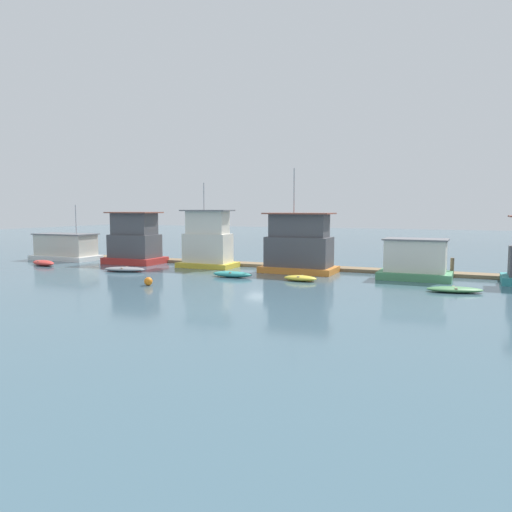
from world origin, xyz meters
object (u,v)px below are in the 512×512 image
houseboat_red (135,241)px  houseboat_green (415,260)px  houseboat_orange (299,246)px  dinghy_grey (124,269)px  buoy_orange (148,281)px  houseboat_white (66,247)px  houseboat_yellow (208,242)px  mooring_post_near_right (452,268)px  dinghy_teal (232,274)px  dinghy_green (455,290)px  dinghy_yellow (300,278)px  dinghy_red (43,263)px

houseboat_red → houseboat_green: 27.85m
houseboat_orange → dinghy_grey: size_ratio=2.28×
buoy_orange → houseboat_red: bearing=130.7°
houseboat_white → houseboat_orange: (27.18, -0.08, 0.95)m
houseboat_white → buoy_orange: (19.46, -11.78, -1.06)m
houseboat_white → houseboat_yellow: houseboat_yellow is taller
houseboat_green → buoy_orange: size_ratio=9.06×
houseboat_white → houseboat_red: 9.33m
mooring_post_near_right → dinghy_teal: bearing=-157.9°
houseboat_white → buoy_orange: 22.77m
dinghy_grey → dinghy_green: bearing=-0.2°
houseboat_white → mooring_post_near_right: (39.82, 1.55, -0.55)m
houseboat_red → dinghy_yellow: bearing=-14.7°
houseboat_green → dinghy_teal: houseboat_green is taller
dinghy_red → buoy_orange: size_ratio=5.88×
houseboat_green → dinghy_yellow: 9.54m
houseboat_green → dinghy_yellow: (-8.10, -4.88, -1.27)m
dinghy_red → dinghy_teal: (21.02, -0.04, -0.02)m
houseboat_white → houseboat_yellow: size_ratio=0.91×
dinghy_teal → dinghy_yellow: 5.87m
houseboat_orange → dinghy_teal: bearing=-128.1°
houseboat_yellow → dinghy_yellow: size_ratio=2.97×
houseboat_white → buoy_orange: bearing=-31.2°
houseboat_white → dinghy_yellow: 29.47m
dinghy_red → dinghy_green: size_ratio=0.95×
houseboat_green → dinghy_red: size_ratio=1.54×
houseboat_white → dinghy_green: 40.74m
houseboat_red → houseboat_orange: bearing=-0.4°
houseboat_white → houseboat_red: houseboat_white is taller
houseboat_yellow → buoy_orange: size_ratio=12.99×
dinghy_red → dinghy_teal: bearing=-0.1°
dinghy_green → mooring_post_near_right: size_ratio=2.35×
houseboat_orange → dinghy_yellow: bearing=-70.0°
houseboat_orange → dinghy_green: (13.11, -5.85, -2.14)m
houseboat_yellow → houseboat_green: 19.30m
houseboat_white → dinghy_grey: bearing=-24.9°
houseboat_orange → dinghy_grey: (-14.58, -5.77, -2.11)m
dinghy_red → dinghy_green: (38.17, -0.73, -0.07)m
houseboat_white → dinghy_teal: bearing=-12.7°
mooring_post_near_right → dinghy_red: bearing=-169.9°
houseboat_red → houseboat_yellow: bearing=0.4°
dinghy_teal → buoy_orange: bearing=-119.3°
houseboat_yellow → mooring_post_near_right: (21.98, 1.43, -1.57)m
houseboat_green → mooring_post_near_right: houseboat_green is taller
houseboat_red → mooring_post_near_right: 30.62m
houseboat_yellow → buoy_orange: houseboat_yellow is taller
houseboat_red → dinghy_grey: houseboat_red is taller
houseboat_red → dinghy_red: houseboat_red is taller
dinghy_green → dinghy_teal: bearing=177.7°
houseboat_orange → houseboat_green: (9.93, -0.14, -0.83)m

